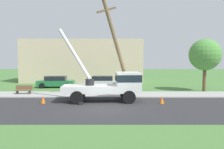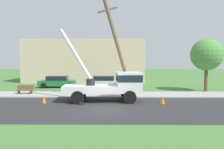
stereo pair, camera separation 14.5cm
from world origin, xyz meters
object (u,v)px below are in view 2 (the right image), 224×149
Objects in this scene: traffic_cone_ahead at (163,100)px; parked_sedan_green at (57,82)px; utility_truck at (113,84)px; leaning_utility_pole at (118,47)px; park_bench at (25,90)px; roadside_tree_near at (207,55)px; parked_sedan_silver at (104,82)px; traffic_cone_behind at (44,100)px.

parked_sedan_green is at bearing 135.71° from traffic_cone_ahead.
leaning_utility_pole is at bearing 71.62° from utility_truck.
utility_truck is 9.16m from park_bench.
leaning_utility_pole is 1.55× the size of roadside_tree_near.
parked_sedan_silver is 0.79× the size of roadside_tree_near.
utility_truck is 3.36m from leaning_utility_pole.
parked_sedan_silver is (-1.16, 9.36, -0.70)m from utility_truck.
leaning_utility_pole is 7.50m from traffic_cone_behind.
leaning_utility_pole is at bearing -47.17° from parked_sedan_green.
traffic_cone_behind is (-5.31, -0.98, -1.13)m from utility_truck.
roadside_tree_near reaches higher than traffic_cone_ahead.
traffic_cone_ahead is 0.13× the size of parked_sedan_silver.
leaning_utility_pole reaches higher than park_bench.
roadside_tree_near reaches higher than parked_sedan_green.
parked_sedan_silver reaches higher than traffic_cone_behind.
traffic_cone_ahead is at bearing -64.54° from parked_sedan_silver.
roadside_tree_near is (9.87, 5.79, 2.48)m from utility_truck.
utility_truck is 5.51m from traffic_cone_behind.
parked_sedan_green is 1.01× the size of parked_sedan_silver.
parked_sedan_green is at bearing 132.83° from leaning_utility_pole.
leaning_utility_pole is 5.90m from traffic_cone_ahead.
leaning_utility_pole is 9.98m from park_bench.
leaning_utility_pole reaches higher than utility_truck.
parked_sedan_green is at bearing 98.54° from traffic_cone_behind.
traffic_cone_ahead is 14.92m from parked_sedan_green.
utility_truck is 12.30× the size of traffic_cone_behind.
leaning_utility_pole reaches higher than traffic_cone_ahead.
leaning_utility_pole is at bearing 22.50° from traffic_cone_behind.
utility_truck is 1.54× the size of parked_sedan_green.
utility_truck is at bearing 10.49° from traffic_cone_behind.
parked_sedan_green is 5.69m from parked_sedan_silver.
parked_sedan_silver is 12.01m from roadside_tree_near.
utility_truck is at bearing -82.95° from parked_sedan_silver.
parked_sedan_silver reaches higher than park_bench.
roadside_tree_near is at bearing -11.87° from parked_sedan_green.
park_bench is at bearing 167.81° from leaning_utility_pole.
roadside_tree_near is (6.04, 6.90, 3.61)m from traffic_cone_ahead.
traffic_cone_behind is at bearing -157.50° from leaning_utility_pole.
roadside_tree_near reaches higher than park_bench.
park_bench is (-8.48, 3.34, -0.95)m from utility_truck.
utility_truck is 4.14m from traffic_cone_ahead.
parked_sedan_green is (-7.32, 7.90, -3.71)m from leaning_utility_pole.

